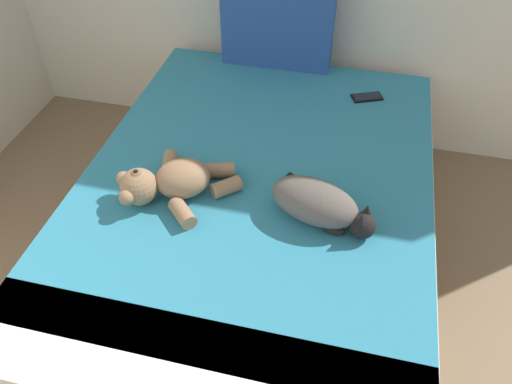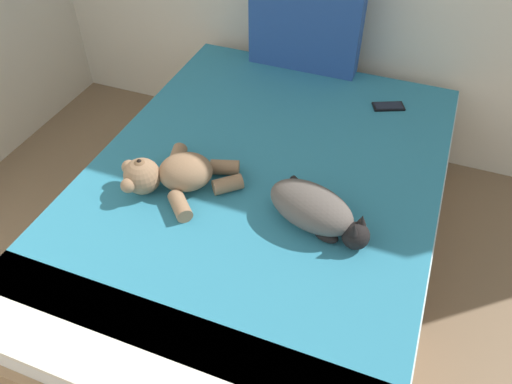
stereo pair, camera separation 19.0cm
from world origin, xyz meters
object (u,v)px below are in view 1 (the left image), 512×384
bed (256,222)px  cat (319,204)px  cell_phone (367,97)px  patterned_cushion (278,17)px  teddy_bear (171,182)px

bed → cat: bearing=-31.1°
bed → cell_phone: size_ratio=12.25×
bed → cell_phone: 0.85m
patterned_cushion → teddy_bear: size_ratio=1.21×
cat → cell_phone: cat is taller
bed → teddy_bear: (-0.30, -0.17, 0.33)m
patterned_cushion → cat: bearing=-70.6°
teddy_bear → cell_phone: (0.69, 0.87, -0.06)m
patterned_cushion → bed: bearing=-83.4°
patterned_cushion → cell_phone: bearing=-24.4°
teddy_bear → bed: bearing=30.2°
patterned_cushion → teddy_bear: bearing=-99.8°
bed → cell_phone: cell_phone is taller
teddy_bear → patterned_cushion: bearing=80.2°
cat → teddy_bear: teddy_bear is taller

